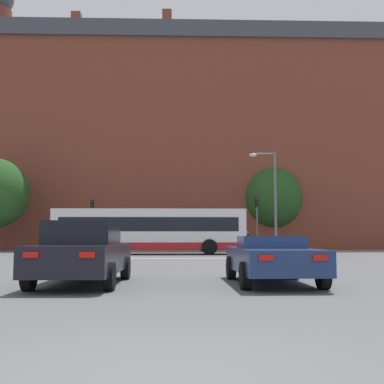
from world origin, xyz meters
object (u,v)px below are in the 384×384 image
(traffic_light_far_left, at_px, (92,217))
(pedestrian_waiting, at_px, (86,238))
(car_saloon_left, at_px, (83,253))
(street_lamp_junction, at_px, (271,191))
(pedestrian_walking_west, at_px, (201,238))
(car_roadster_right, at_px, (272,258))
(pedestrian_walking_east, at_px, (247,240))
(bus_crossing_lead, at_px, (150,230))
(traffic_light_far_right, at_px, (257,215))

(traffic_light_far_left, xyz_separation_m, pedestrian_waiting, (-0.46, 0.26, -1.60))
(car_saloon_left, xyz_separation_m, pedestrian_waiting, (-4.66, 25.19, 0.26))
(street_lamp_junction, bearing_deg, pedestrian_walking_west, 121.85)
(car_roadster_right, xyz_separation_m, pedestrian_walking_east, (3.07, 25.54, 0.26))
(car_roadster_right, distance_m, pedestrian_walking_west, 25.47)
(bus_crossing_lead, xyz_separation_m, street_lamp_junction, (7.89, -0.94, 2.53))
(car_saloon_left, distance_m, bus_crossing_lead, 19.61)
(pedestrian_waiting, bearing_deg, pedestrian_walking_west, -176.49)
(pedestrian_walking_east, bearing_deg, street_lamp_junction, -32.92)
(bus_crossing_lead, bearing_deg, car_saloon_left, 178.35)
(pedestrian_waiting, bearing_deg, bus_crossing_lead, 134.63)
(car_saloon_left, height_order, car_roadster_right, car_saloon_left)
(bus_crossing_lead, height_order, street_lamp_junction, street_lamp_junction)
(car_saloon_left, height_order, traffic_light_far_left, traffic_light_far_left)
(car_saloon_left, relative_size, pedestrian_walking_west, 2.62)
(pedestrian_walking_east, relative_size, pedestrian_walking_west, 0.87)
(car_saloon_left, distance_m, street_lamp_junction, 20.74)
(street_lamp_junction, bearing_deg, traffic_light_far_right, 88.95)
(traffic_light_far_right, bearing_deg, pedestrian_waiting, 178.78)
(car_roadster_right, bearing_deg, car_saloon_left, 179.62)
(pedestrian_walking_east, bearing_deg, pedestrian_waiting, -125.93)
(traffic_light_far_left, xyz_separation_m, pedestrian_walking_east, (12.09, 0.64, -1.76))
(car_saloon_left, relative_size, pedestrian_walking_east, 3.00)
(car_saloon_left, bearing_deg, traffic_light_far_right, 72.01)
(bus_crossing_lead, height_order, traffic_light_far_left, traffic_light_far_left)
(traffic_light_far_right, bearing_deg, traffic_light_far_left, 179.91)
(car_roadster_right, bearing_deg, traffic_light_far_right, 80.69)
(car_saloon_left, height_order, bus_crossing_lead, bus_crossing_lead)
(street_lamp_junction, xyz_separation_m, pedestrian_walking_east, (-0.57, 6.92, -3.20))
(car_roadster_right, xyz_separation_m, traffic_light_far_left, (-9.02, 24.90, 2.02))
(traffic_light_far_left, distance_m, pedestrian_walking_west, 8.59)
(street_lamp_junction, relative_size, pedestrian_walking_east, 4.29)
(car_saloon_left, distance_m, traffic_light_far_right, 26.42)
(car_roadster_right, height_order, bus_crossing_lead, bus_crossing_lead)
(pedestrian_waiting, bearing_deg, pedestrian_walking_east, -176.65)
(traffic_light_far_right, xyz_separation_m, pedestrian_walking_west, (-4.36, 0.57, -1.78))
(traffic_light_far_left, height_order, pedestrian_walking_east, traffic_light_far_left)
(pedestrian_waiting, height_order, pedestrian_walking_west, pedestrian_waiting)
(car_roadster_right, bearing_deg, pedestrian_walking_east, 82.42)
(car_roadster_right, xyz_separation_m, pedestrian_waiting, (-9.48, 25.16, 0.42))
(traffic_light_far_left, distance_m, pedestrian_waiting, 1.69)
(car_roadster_right, xyz_separation_m, pedestrian_walking_west, (-0.60, 25.46, 0.41))
(pedestrian_walking_west, bearing_deg, traffic_light_far_left, -81.62)
(car_saloon_left, relative_size, traffic_light_far_right, 1.11)
(car_saloon_left, height_order, traffic_light_far_right, traffic_light_far_right)
(pedestrian_waiting, distance_m, pedestrian_walking_west, 8.88)
(car_roadster_right, relative_size, traffic_light_far_right, 1.02)
(traffic_light_far_left, bearing_deg, car_roadster_right, -70.09)
(car_roadster_right, xyz_separation_m, street_lamp_junction, (3.64, 18.62, 3.46))
(traffic_light_far_left, xyz_separation_m, pedestrian_walking_west, (8.42, 0.55, -1.61))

